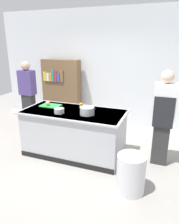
# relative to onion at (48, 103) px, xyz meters

# --- Properties ---
(ground_plane) EXTENTS (10.00, 10.00, 0.00)m
(ground_plane) POSITION_rel_onion_xyz_m (0.63, -0.10, -0.97)
(ground_plane) COLOR #9E9991
(back_wall) EXTENTS (6.40, 0.12, 3.00)m
(back_wall) POSITION_rel_onion_xyz_m (0.63, 2.00, 0.53)
(back_wall) COLOR silver
(back_wall) RESTS_ON ground_plane
(counter_island) EXTENTS (1.98, 0.98, 0.90)m
(counter_island) POSITION_rel_onion_xyz_m (0.63, -0.10, -0.50)
(counter_island) COLOR #B7BABF
(counter_island) RESTS_ON ground_plane
(cutting_board) EXTENTS (0.40, 0.28, 0.02)m
(cutting_board) POSITION_rel_onion_xyz_m (0.04, 0.03, -0.06)
(cutting_board) COLOR green
(cutting_board) RESTS_ON counter_island
(onion) EXTENTS (0.09, 0.09, 0.09)m
(onion) POSITION_rel_onion_xyz_m (0.00, 0.00, 0.00)
(onion) COLOR tan
(onion) RESTS_ON cutting_board
(stock_pot) EXTENTS (0.33, 0.26, 0.14)m
(stock_pot) POSITION_rel_onion_xyz_m (0.95, -0.20, 0.00)
(stock_pot) COLOR #B7BABF
(stock_pot) RESTS_ON counter_island
(mixing_bowl) EXTENTS (0.19, 0.19, 0.09)m
(mixing_bowl) POSITION_rel_onion_xyz_m (0.44, -0.32, -0.02)
(mixing_bowl) COLOR #B7BABF
(mixing_bowl) RESTS_ON counter_island
(juice_cup) EXTENTS (0.07, 0.07, 0.10)m
(juice_cup) POSITION_rel_onion_xyz_m (0.69, 0.13, -0.02)
(juice_cup) COLOR yellow
(juice_cup) RESTS_ON counter_island
(trash_bin) EXTENTS (0.42, 0.42, 0.60)m
(trash_bin) POSITION_rel_onion_xyz_m (1.91, -0.86, -0.67)
(trash_bin) COLOR silver
(trash_bin) RESTS_ON ground_plane
(person_chef) EXTENTS (0.38, 0.25, 1.72)m
(person_chef) POSITION_rel_onion_xyz_m (2.25, 0.14, -0.05)
(person_chef) COLOR #323232
(person_chef) RESTS_ON ground_plane
(person_guest) EXTENTS (0.38, 0.24, 1.72)m
(person_guest) POSITION_rel_onion_xyz_m (-1.03, 0.73, -0.05)
(person_guest) COLOR #2C2C2C
(person_guest) RESTS_ON ground_plane
(bookshelf) EXTENTS (1.10, 0.31, 1.70)m
(bookshelf) POSITION_rel_onion_xyz_m (-0.59, 1.69, -0.11)
(bookshelf) COLOR brown
(bookshelf) RESTS_ON ground_plane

